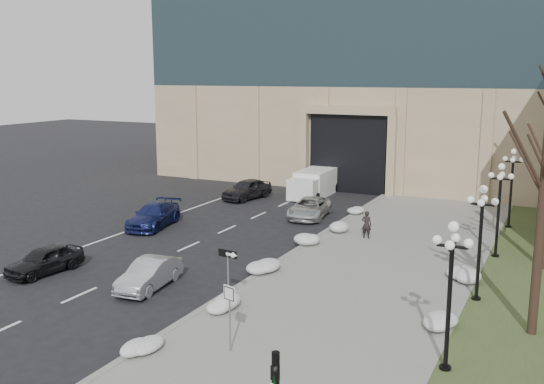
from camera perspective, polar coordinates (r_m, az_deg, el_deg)
The scene contains 24 objects.
sidewalk at distance 28.29m, azimuth 9.33°, elevation -7.48°, with size 9.00×40.00×0.12m, color gray.
curb at distance 29.82m, azimuth 1.00°, elevation -6.34°, with size 0.30×40.00×0.14m, color gray.
grass_strip at distance 27.26m, azimuth 22.66°, elevation -8.96°, with size 4.00×40.00×0.10m, color #394A25.
car_a at distance 29.73m, azimuth -20.62°, elevation -5.99°, with size 1.48×3.69×1.26m, color black.
car_b at distance 26.48m, azimuth -11.46°, elevation -7.59°, with size 1.31×3.76×1.24m, color #B0B2B8.
car_c at distance 36.81m, azimuth -11.07°, elevation -2.18°, with size 1.92×4.71×1.37m, color navy.
car_d at distance 38.49m, azimuth 3.57°, elevation -1.50°, with size 2.08×4.51×1.25m, color silver.
car_e at distance 44.15m, azimuth -2.37°, elevation 0.28°, with size 1.73×4.30×1.47m, color #2A292E.
pedestrian at distance 33.55m, azimuth 8.89°, elevation -3.04°, with size 0.56×0.37×1.53m, color black.
box_truck at distance 45.44m, azimuth 4.05°, elevation 0.82°, with size 2.28×6.09×1.92m.
one_way_sign at distance 23.14m, azimuth -3.90°, elevation -6.55°, with size 0.90×0.27×2.42m.
keep_sign at distance 19.76m, azimuth -4.01°, elevation -10.52°, with size 0.50×0.18×2.35m.
snow_clump_b at distance 20.70m, azimuth -11.57°, elevation -13.99°, with size 1.10×1.60×0.36m, color white.
snow_clump_c at distance 23.70m, azimuth -5.17°, elevation -10.48°, with size 1.10×1.60×0.36m, color white.
snow_clump_d at distance 27.47m, azimuth -0.73°, elevation -7.37°, with size 1.10×1.60×0.36m, color white.
snow_clump_e at distance 31.77m, azimuth 3.13°, elevation -4.82°, with size 1.10×1.60×0.36m, color white.
snow_clump_f at distance 35.13m, azimuth 6.38°, elevation -3.32°, with size 1.10×1.60×0.36m, color white.
snow_clump_g at distance 39.22m, azimuth 7.81°, elevation -1.84°, with size 1.10×1.60×0.36m, color white.
snow_clump_i at distance 22.60m, azimuth 15.20°, elevation -11.95°, with size 1.10×1.60×0.36m, color white.
snow_clump_j at distance 28.15m, azimuth 17.58°, elevation -7.44°, with size 1.10×1.60×0.36m, color white.
lamppost_a at distance 18.91m, azimuth 16.46°, elevation -7.63°, with size 1.18×1.18×4.76m.
lamppost_b at distance 25.10m, azimuth 19.07°, elevation -3.18°, with size 1.18×1.18×4.76m.
lamppost_c at distance 31.42m, azimuth 20.62°, elevation -0.50°, with size 1.18×1.18×4.76m.
lamppost_d at distance 37.81m, azimuth 21.65°, elevation 1.28°, with size 1.18×1.18×4.76m.
Camera 1 is at (11.14, -11.73, 8.99)m, focal length 40.00 mm.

